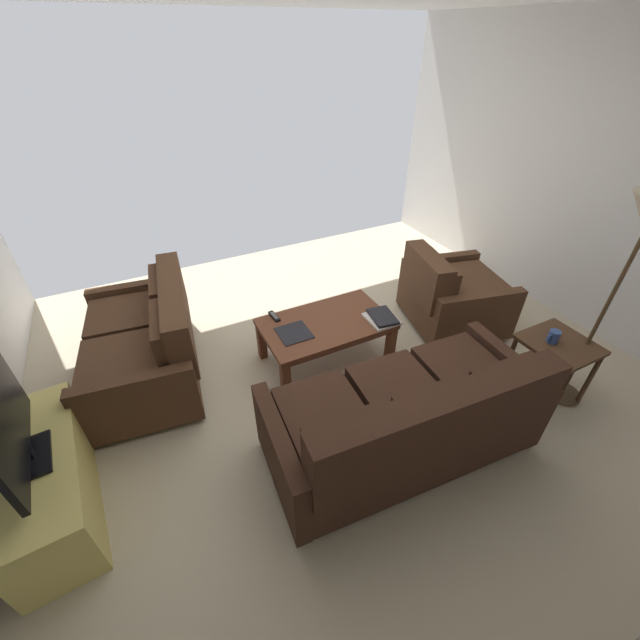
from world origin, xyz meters
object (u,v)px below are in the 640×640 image
object	(u,v)px
flat_tv	(8,425)
tv_remote	(274,316)
armchair_side	(451,295)
coffee_mug	(554,337)
loveseat_near	(147,342)
end_table	(556,352)
coffee_table	(326,328)
tv_stand	(48,482)
sofa_main	(408,419)
loose_magazine	(294,333)
book_stack	(382,318)

from	to	relation	value
flat_tv	tv_remote	world-z (taller)	flat_tv
armchair_side	coffee_mug	world-z (taller)	armchair_side
loveseat_near	end_table	xyz separation A→B (m)	(-2.79, 1.66, 0.10)
coffee_table	armchair_side	size ratio (longest dim) A/B	1.06
tv_stand	sofa_main	bearing A→B (deg)	162.82
sofa_main	coffee_table	size ratio (longest dim) A/B	1.71
loveseat_near	armchair_side	distance (m)	2.81
end_table	loose_magazine	distance (m)	2.04
end_table	book_stack	xyz separation A→B (m)	(0.93, -0.99, -0.01)
coffee_mug	loose_magazine	bearing A→B (deg)	-34.31
loveseat_near	tv_stand	distance (m)	1.20
armchair_side	book_stack	distance (m)	0.91
end_table	flat_tv	size ratio (longest dim) A/B	0.63
loose_magazine	loveseat_near	bearing A→B (deg)	155.42
sofa_main	tv_stand	distance (m)	2.25
armchair_side	book_stack	bearing A→B (deg)	7.61
loveseat_near	tv_stand	bearing A→B (deg)	53.19
flat_tv	tv_remote	size ratio (longest dim) A/B	5.24
tv_remote	end_table	bearing A→B (deg)	140.51
armchair_side	loose_magazine	world-z (taller)	armchair_side
sofa_main	armchair_side	size ratio (longest dim) A/B	1.82
armchair_side	flat_tv	bearing A→B (deg)	6.72
sofa_main	coffee_table	distance (m)	1.14
sofa_main	coffee_table	bearing A→B (deg)	-89.08
sofa_main	armchair_side	xyz separation A→B (m)	(-1.32, -1.07, -0.02)
loveseat_near	end_table	size ratio (longest dim) A/B	2.73
loveseat_near	coffee_mug	distance (m)	3.19
coffee_table	flat_tv	bearing A→B (deg)	12.65
end_table	tv_remote	world-z (taller)	end_table
loose_magazine	coffee_table	bearing A→B (deg)	3.99
flat_tv	armchair_side	xyz separation A→B (m)	(-3.47, -0.41, -0.41)
tv_stand	coffee_mug	world-z (taller)	coffee_mug
sofa_main	book_stack	size ratio (longest dim) A/B	6.31
coffee_table	coffee_mug	world-z (taller)	coffee_mug
armchair_side	tv_remote	size ratio (longest dim) A/B	6.31
tv_stand	flat_tv	xyz separation A→B (m)	(-0.00, 0.00, 0.53)
coffee_table	tv_remote	distance (m)	0.46
armchair_side	coffee_mug	xyz separation A→B (m)	(0.02, 1.07, 0.25)
tv_remote	loose_magazine	world-z (taller)	tv_remote
sofa_main	tv_stand	size ratio (longest dim) A/B	1.57
armchair_side	tv_remote	xyz separation A→B (m)	(1.71, -0.33, 0.08)
sofa_main	coffee_mug	xyz separation A→B (m)	(-1.31, -0.01, 0.22)
loveseat_near	sofa_main	bearing A→B (deg)	131.38
coffee_table	end_table	size ratio (longest dim) A/B	2.02
armchair_side	coffee_table	bearing A→B (deg)	-2.96
coffee_table	loose_magazine	xyz separation A→B (m)	(0.31, 0.02, 0.07)
armchair_side	coffee_mug	size ratio (longest dim) A/B	10.10
coffee_table	loveseat_near	bearing A→B (deg)	-18.88
tv_remote	coffee_mug	bearing A→B (deg)	140.47
loveseat_near	armchair_side	xyz separation A→B (m)	(-2.75, 0.55, -0.01)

